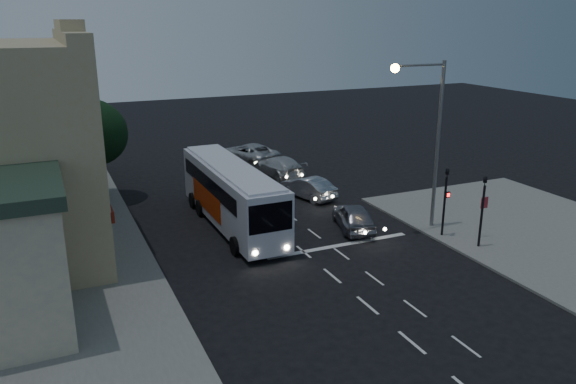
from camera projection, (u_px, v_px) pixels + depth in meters
name	position (u px, v px, depth m)	size (l,w,h in m)	color
ground	(322.00, 267.00, 26.28)	(120.00, 120.00, 0.00)	black
sidewalk_far	(19.00, 249.00, 28.16)	(12.00, 50.00, 0.12)	slate
road_markings	(315.00, 239.00, 29.66)	(8.00, 30.55, 0.01)	silver
tour_bus	(232.00, 193.00, 31.04)	(2.71, 11.44, 3.50)	silver
car_suv	(353.00, 216.00, 30.90)	(1.70, 4.21, 1.44)	gray
car_sedan_a	(308.00, 187.00, 36.32)	(1.46, 4.19, 1.38)	#B0B3BB
car_sedan_b	(279.00, 166.00, 41.40)	(2.06, 5.07, 1.47)	silver
car_sedan_c	(250.00, 153.00, 45.39)	(2.55, 5.53, 1.54)	#BEBEBF
traffic_signal_main	(446.00, 194.00, 29.21)	(0.25, 0.35, 4.10)	black
traffic_signal_side	(483.00, 203.00, 27.76)	(0.18, 0.15, 4.10)	black
regulatory_sign	(483.00, 210.00, 29.23)	(0.45, 0.12, 2.20)	slate
streetlight	(429.00, 127.00, 29.37)	(3.32, 0.44, 9.00)	slate
low_building_north	(5.00, 140.00, 37.44)	(9.40, 9.40, 6.50)	#A69B8B
street_tree	(95.00, 131.00, 34.84)	(4.00, 4.00, 6.20)	black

